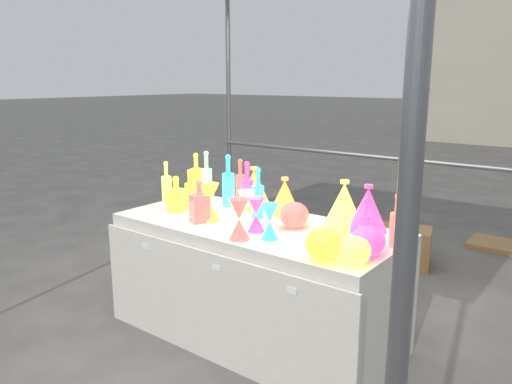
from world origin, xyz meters
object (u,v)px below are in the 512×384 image
Objects in this scene: display_table at (255,280)px; lampshade_0 at (285,196)px; decanter_0 at (176,194)px; cardboard_box_closed at (403,246)px; bottle_0 at (196,174)px; hourglass_0 at (239,219)px; globe_0 at (323,246)px.

lampshade_0 is (0.02, 0.29, 0.50)m from display_table.
lampshade_0 reaches higher than decanter_0.
bottle_0 reaches higher than cardboard_box_closed.
globe_0 is (0.54, -0.00, -0.04)m from hourglass_0.
hourglass_0 is 1.25× the size of globe_0.
globe_0 is at bearing -0.10° from hourglass_0.
hourglass_0 is 0.59m from lampshade_0.
lampshade_0 is (0.62, 0.38, 0.00)m from decanter_0.
cardboard_box_closed is at bearing 85.54° from hourglass_0.
globe_0 is (1.25, -0.21, -0.05)m from decanter_0.
cardboard_box_closed is at bearing 81.16° from display_table.
bottle_0 is at bearing 160.92° from lampshade_0.
globe_0 is at bearing -95.84° from cardboard_box_closed.
display_table is at bearing -22.92° from bottle_0.
hourglass_0 is at bearing -110.49° from cardboard_box_closed.
cardboard_box_closed is at bearing 51.76° from bottle_0.
decanter_0 reaches higher than cardboard_box_closed.
bottle_0 is at bearing 157.08° from display_table.
hourglass_0 is at bearing -34.11° from bottle_0.
cardboard_box_closed is 2.54× the size of globe_0.
bottle_0 is 1.76× the size of globe_0.
cardboard_box_closed is 1.87× the size of lampshade_0.
bottle_0 reaches higher than lampshade_0.
bottle_0 is at bearing 108.56° from decanter_0.
hourglass_0 reaches higher than cardboard_box_closed.
bottle_0 reaches higher than globe_0.
bottle_0 reaches higher than display_table.
cardboard_box_closed is 2.03× the size of hourglass_0.
cardboard_box_closed is 1.44× the size of bottle_0.
hourglass_0 is (0.72, -0.20, -0.01)m from decanter_0.
hourglass_0 is 0.92× the size of lampshade_0.
display_table is at bearing -108.82° from lampshade_0.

